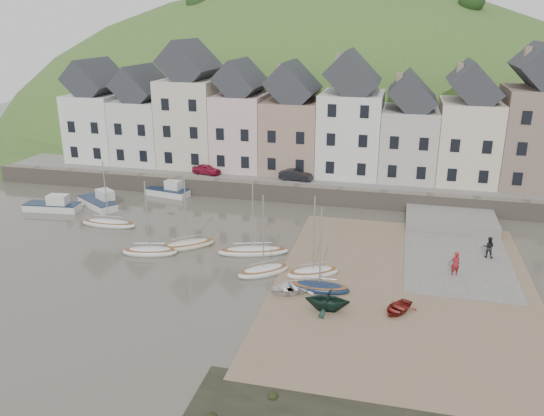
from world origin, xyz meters
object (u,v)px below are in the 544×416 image
(rowboat_white, at_px, (292,287))
(person_dark, at_px, (489,247))
(sailboat_0, at_px, (109,223))
(person_red, at_px, (455,264))
(car_left, at_px, (206,169))
(car_right, at_px, (296,175))
(rowboat_green, at_px, (327,300))
(rowboat_red, at_px, (398,308))

(rowboat_white, bearing_deg, person_dark, 88.24)
(sailboat_0, height_order, person_red, sailboat_0)
(sailboat_0, bearing_deg, car_left, 71.26)
(car_left, xyz_separation_m, car_right, (10.11, 0.00, 0.03))
(rowboat_white, relative_size, person_dark, 1.94)
(car_left, bearing_deg, car_right, -79.26)
(rowboat_white, distance_m, person_dark, 16.63)
(rowboat_green, distance_m, rowboat_red, 4.53)
(rowboat_red, xyz_separation_m, car_right, (-11.34, 23.20, 1.86))
(person_red, bearing_deg, rowboat_red, 39.34)
(rowboat_white, height_order, rowboat_green, rowboat_green)
(rowboat_white, bearing_deg, person_red, 80.05)
(sailboat_0, bearing_deg, car_right, 42.53)
(rowboat_red, bearing_deg, car_left, 161.56)
(person_dark, bearing_deg, rowboat_red, 67.33)
(car_left, bearing_deg, person_red, -112.91)
(rowboat_green, bearing_deg, rowboat_red, 98.33)
(sailboat_0, xyz_separation_m, person_dark, (32.71, 0.54, 0.72))
(rowboat_red, distance_m, person_red, 7.47)
(person_dark, distance_m, car_left, 30.99)
(sailboat_0, relative_size, rowboat_green, 2.19)
(rowboat_white, bearing_deg, sailboat_0, -149.94)
(person_dark, bearing_deg, person_red, 65.14)
(person_red, bearing_deg, rowboat_white, 6.39)
(person_red, relative_size, person_dark, 1.06)
(rowboat_white, relative_size, person_red, 1.83)
(person_dark, height_order, car_left, car_left)
(sailboat_0, relative_size, rowboat_white, 1.90)
(rowboat_white, distance_m, rowboat_green, 3.37)
(car_left, relative_size, car_right, 0.92)
(rowboat_red, xyz_separation_m, car_left, (-21.45, 23.20, 1.83))
(rowboat_green, distance_m, person_red, 11.00)
(rowboat_green, bearing_deg, person_dark, 132.42)
(rowboat_red, xyz_separation_m, person_red, (3.90, 6.32, 0.71))
(rowboat_white, bearing_deg, car_left, 177.55)
(car_right, bearing_deg, sailboat_0, 136.78)
(rowboat_white, height_order, car_left, car_left)
(rowboat_white, xyz_separation_m, person_red, (11.06, 5.25, 0.63))
(sailboat_0, distance_m, rowboat_white, 20.75)
(rowboat_green, height_order, car_left, car_left)
(person_dark, xyz_separation_m, car_left, (-28.14, 12.93, 1.18))
(sailboat_0, xyz_separation_m, rowboat_white, (18.86, -8.65, 0.15))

